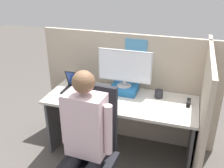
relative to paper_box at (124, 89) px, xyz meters
The scene contains 12 objects.
cubicle_panel_back 0.21m from the paper_box, 86.31° to the left, with size 2.18×0.05×1.39m.
cubicle_panel_right 0.91m from the paper_box, 15.32° to the right, with size 0.04×1.31×1.39m.
desk 0.27m from the paper_box, 86.11° to the right, with size 1.68×0.67×0.74m.
paper_box is the anchor object (origin of this frame).
monitor 0.27m from the paper_box, 90.00° to the left, with size 0.62×0.17×0.43m.
laptop 0.56m from the paper_box, 165.43° to the right, with size 0.31×0.22×0.23m.
mouse 0.36m from the paper_box, 136.43° to the right, with size 0.07×0.05×0.04m.
stapler 0.74m from the paper_box, ahead, with size 0.04×0.13×0.05m.
carrot_toy 0.35m from the paper_box, 96.58° to the right, with size 0.05×0.16×0.05m.
office_chair 0.87m from the paper_box, 96.13° to the right, with size 0.53×0.57×1.14m.
person 1.01m from the paper_box, 94.50° to the right, with size 0.48×0.44×1.37m.
coffee_mug 0.41m from the paper_box, ahead, with size 0.09×0.09×0.09m.
Camera 1 is at (0.67, -2.15, 2.13)m, focal length 42.00 mm.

